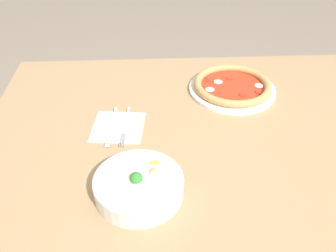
# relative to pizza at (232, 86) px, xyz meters

# --- Properties ---
(dining_table) EXTENTS (1.31, 0.93, 0.73)m
(dining_table) POSITION_rel_pizza_xyz_m (0.15, 0.21, -0.11)
(dining_table) COLOR tan
(dining_table) RESTS_ON ground_plane
(pizza) EXTENTS (0.30, 0.30, 0.04)m
(pizza) POSITION_rel_pizza_xyz_m (0.00, 0.00, 0.00)
(pizza) COLOR white
(pizza) RESTS_ON dining_table
(bowl) EXTENTS (0.22, 0.22, 0.07)m
(bowl) POSITION_rel_pizza_xyz_m (0.32, 0.47, 0.01)
(bowl) COLOR white
(bowl) RESTS_ON dining_table
(napkin) EXTENTS (0.17, 0.17, 0.00)m
(napkin) POSITION_rel_pizza_xyz_m (0.39, 0.19, -0.02)
(napkin) COLOR white
(napkin) RESTS_ON dining_table
(fork) EXTENTS (0.03, 0.20, 0.00)m
(fork) POSITION_rel_pizza_xyz_m (0.37, 0.19, -0.01)
(fork) COLOR silver
(fork) RESTS_ON napkin
(knife) EXTENTS (0.03, 0.20, 0.01)m
(knife) POSITION_rel_pizza_xyz_m (0.41, 0.18, -0.01)
(knife) COLOR silver
(knife) RESTS_ON napkin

